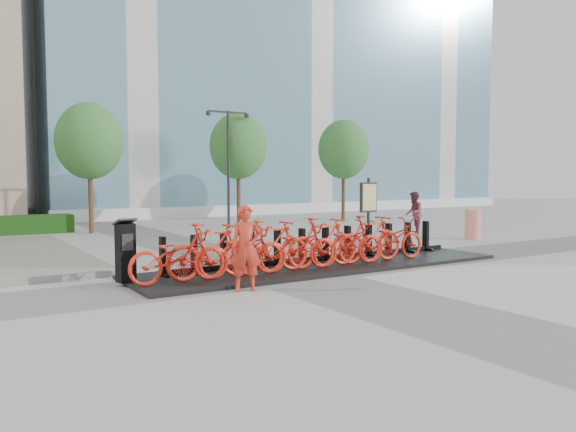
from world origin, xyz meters
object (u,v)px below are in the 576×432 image
worker_red (246,248)px  kiosk (126,251)px  construction_barrel (473,224)px  map_sign (369,200)px  pedestrian (414,213)px  bike_0 (178,256)px

worker_red → kiosk: bearing=155.7°
kiosk → construction_barrel: 13.10m
kiosk → map_sign: size_ratio=0.60×
pedestrian → construction_barrel: 2.47m
bike_0 → kiosk: size_ratio=1.56×
kiosk → construction_barrel: (12.94, 1.99, -0.18)m
bike_0 → construction_barrel: size_ratio=1.93×
bike_0 → map_sign: size_ratio=0.94×
worker_red → bike_0: bearing=150.3°
kiosk → construction_barrel: kiosk is taller
pedestrian → construction_barrel: bearing=58.4°
pedestrian → map_sign: size_ratio=0.76×
construction_barrel → worker_red: bearing=-161.4°
map_sign → bike_0: bearing=-160.3°
worker_red → construction_barrel: (11.11, 3.73, -0.31)m
kiosk → map_sign: 9.45m
worker_red → pedestrian: 12.24m
kiosk → pedestrian: 13.18m
kiosk → map_sign: (8.94, 2.98, 0.73)m
worker_red → construction_barrel: 11.73m
worker_red → construction_barrel: bearing=37.9°
bike_0 → construction_barrel: bearing=-77.7°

